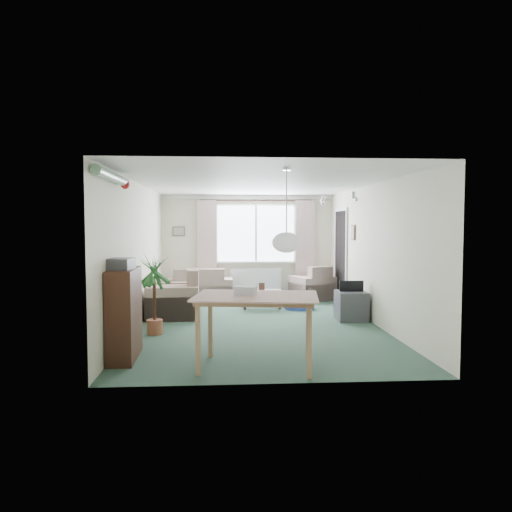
{
  "coord_description": "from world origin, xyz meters",
  "views": [
    {
      "loc": [
        -0.6,
        -8.46,
        1.7
      ],
      "look_at": [
        0.0,
        0.3,
        1.15
      ],
      "focal_mm": 35.0,
      "sensor_mm": 36.0,
      "label": 1
    }
  ],
  "objects": [
    {
      "name": "bauble_cluster_a",
      "position": [
        1.3,
        0.9,
        2.22
      ],
      "size": [
        0.2,
        0.2,
        0.2
      ],
      "primitive_type": "sphere",
      "color": "silver"
    },
    {
      "name": "gift_box",
      "position": [
        -0.32,
        -2.53,
        0.9
      ],
      "size": [
        0.29,
        0.24,
        0.12
      ],
      "primitive_type": "cube",
      "rotation": [
        0.0,
        0.0,
        -0.29
      ],
      "color": "silver",
      "rests_on": "dining_table"
    },
    {
      "name": "dining_table",
      "position": [
        -0.2,
        -2.6,
        0.42
      ],
      "size": [
        1.47,
        1.09,
        0.84
      ],
      "primitive_type": "cube",
      "rotation": [
        0.0,
        0.0,
        -0.15
      ],
      "color": "#9C6E55",
      "rests_on": "ground"
    },
    {
      "name": "window",
      "position": [
        0.2,
        3.23,
        1.5
      ],
      "size": [
        1.8,
        0.03,
        1.3
      ],
      "primitive_type": "cube",
      "color": "white"
    },
    {
      "name": "curtain_left",
      "position": [
        -0.95,
        3.13,
        1.27
      ],
      "size": [
        0.45,
        0.08,
        2.0
      ],
      "primitive_type": "cube",
      "color": "beige"
    },
    {
      "name": "ground",
      "position": [
        0.0,
        0.0,
        0.0
      ],
      "size": [
        6.5,
        6.5,
        0.0
      ],
      "primitive_type": "plane",
      "color": "#2B4739"
    },
    {
      "name": "radiator",
      "position": [
        0.2,
        3.19,
        0.4
      ],
      "size": [
        1.2,
        0.1,
        0.55
      ],
      "primitive_type": "cube",
      "color": "white"
    },
    {
      "name": "pet_bed",
      "position": [
        0.96,
        1.48,
        0.06
      ],
      "size": [
        0.64,
        0.64,
        0.12
      ],
      "primitive_type": "cylinder",
      "rotation": [
        0.0,
        0.0,
        0.07
      ],
      "color": "navy",
      "rests_on": "ground"
    },
    {
      "name": "hifi_box",
      "position": [
        -1.86,
        -2.2,
        1.22
      ],
      "size": [
        0.32,
        0.38,
        0.14
      ],
      "primitive_type": "cube",
      "rotation": [
        0.0,
        0.0,
        -0.14
      ],
      "color": "#404045",
      "rests_on": "bookshelf"
    },
    {
      "name": "tinsel_garland",
      "position": [
        -1.92,
        -2.3,
        2.28
      ],
      "size": [
        1.6,
        1.6,
        0.12
      ],
      "primitive_type": "cylinder",
      "color": "#196626"
    },
    {
      "name": "bookshelf",
      "position": [
        -1.84,
        -2.11,
        0.57
      ],
      "size": [
        0.33,
        0.94,
        1.15
      ],
      "primitive_type": "cube",
      "rotation": [
        0.0,
        0.0,
        0.02
      ],
      "color": "black",
      "rests_on": "ground"
    },
    {
      "name": "armchair_corner",
      "position": [
        1.48,
        2.73,
        0.39
      ],
      "size": [
        1.09,
        1.07,
        0.77
      ],
      "primitive_type": "cube",
      "rotation": [
        0.0,
        0.0,
        3.49
      ],
      "color": "beige",
      "rests_on": "ground"
    },
    {
      "name": "curtain_rod",
      "position": [
        0.2,
        3.15,
        2.27
      ],
      "size": [
        2.6,
        0.03,
        0.03
      ],
      "primitive_type": "cube",
      "color": "black"
    },
    {
      "name": "wall_picture_back",
      "position": [
        -1.6,
        3.23,
        1.55
      ],
      "size": [
        0.28,
        0.03,
        0.22
      ],
      "primitive_type": "cube",
      "color": "brown"
    },
    {
      "name": "wall_picture_right",
      "position": [
        1.98,
        1.2,
        1.55
      ],
      "size": [
        0.03,
        0.24,
        0.3
      ],
      "primitive_type": "cube",
      "color": "brown"
    },
    {
      "name": "coffee_table",
      "position": [
        0.21,
        1.63,
        0.18
      ],
      "size": [
        0.81,
        0.46,
        0.36
      ],
      "primitive_type": "cube",
      "rotation": [
        0.0,
        0.0,
        -0.01
      ],
      "color": "black",
      "rests_on": "ground"
    },
    {
      "name": "bauble_cluster_b",
      "position": [
        1.6,
        -0.3,
        2.22
      ],
      "size": [
        0.2,
        0.2,
        0.2
      ],
      "primitive_type": "sphere",
      "color": "silver"
    },
    {
      "name": "curtain_right",
      "position": [
        1.35,
        3.13,
        1.27
      ],
      "size": [
        0.45,
        0.08,
        2.0
      ],
      "primitive_type": "cube",
      "color": "beige"
    },
    {
      "name": "tv_cube",
      "position": [
        1.7,
        0.22,
        0.26
      ],
      "size": [
        0.52,
        0.57,
        0.51
      ],
      "primitive_type": "cube",
      "rotation": [
        0.0,
        0.0,
        -0.02
      ],
      "color": "#3C3C41",
      "rests_on": "ground"
    },
    {
      "name": "pendant_lamp",
      "position": [
        0.2,
        -2.3,
        1.48
      ],
      "size": [
        0.36,
        0.36,
        0.36
      ],
      "primitive_type": "sphere",
      "color": "white"
    },
    {
      "name": "doorway",
      "position": [
        1.99,
        2.2,
        1.0
      ],
      "size": [
        0.03,
        0.95,
        2.0
      ],
      "primitive_type": "cube",
      "color": "black"
    },
    {
      "name": "armchair_left",
      "position": [
        -1.5,
        0.73,
        0.44
      ],
      "size": [
        0.96,
        1.01,
        0.88
      ],
      "primitive_type": "cube",
      "rotation": [
        0.0,
        0.0,
        -1.54
      ],
      "color": "#C7B197",
      "rests_on": "ground"
    },
    {
      "name": "photo_frame",
      "position": [
        0.21,
        1.59,
        0.44
      ],
      "size": [
        0.12,
        0.06,
        0.16
      ],
      "primitive_type": "cube",
      "rotation": [
        0.0,
        0.0,
        -0.32
      ],
      "color": "#53342A",
      "rests_on": "coffee_table"
    },
    {
      "name": "houseplant",
      "position": [
        -1.65,
        -0.7,
        0.61
      ],
      "size": [
        0.57,
        0.57,
        1.22
      ],
      "primitive_type": "cylinder",
      "rotation": [
        0.0,
        0.0,
        -0.1
      ],
      "color": "#236636",
      "rests_on": "ground"
    },
    {
      "name": "sofa",
      "position": [
        -1.1,
        2.75,
        0.37
      ],
      "size": [
        1.48,
        0.79,
        0.73
      ],
      "primitive_type": "cube",
      "rotation": [
        0.0,
        0.0,
        3.13
      ],
      "color": "#C0B691",
      "rests_on": "ground"
    }
  ]
}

